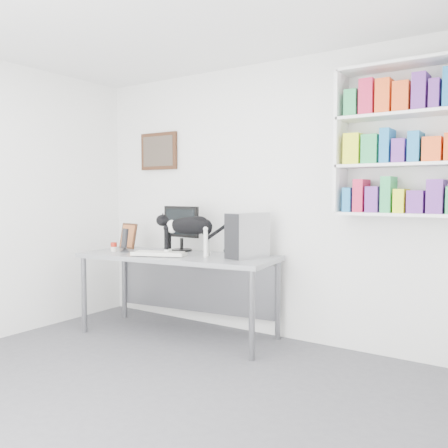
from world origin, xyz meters
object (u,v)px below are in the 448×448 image
(cat, at_px, (189,236))
(keyboard, at_px, (159,254))
(speaker, at_px, (125,240))
(bookshelf, at_px, (400,140))
(monitor, at_px, (182,228))
(pc_tower, at_px, (248,235))
(leaning_print, at_px, (128,235))
(soup_can, at_px, (114,247))
(desk, at_px, (179,295))

(cat, bearing_deg, keyboard, -172.91)
(keyboard, relative_size, speaker, 2.05)
(keyboard, distance_m, cat, 0.34)
(bookshelf, xyz_separation_m, monitor, (-2.15, -0.16, -0.79))
(pc_tower, relative_size, leaning_print, 1.48)
(cat, bearing_deg, soup_can, 168.63)
(monitor, bearing_deg, speaker, -135.00)
(soup_can, bearing_deg, leaning_print, 102.42)
(speaker, bearing_deg, cat, 19.81)
(speaker, bearing_deg, pc_tower, 26.15)
(pc_tower, xyz_separation_m, speaker, (-1.28, -0.33, -0.09))
(desk, relative_size, monitor, 4.09)
(speaker, relative_size, soup_can, 2.70)
(bookshelf, bearing_deg, monitor, -175.84)
(leaning_print, distance_m, cat, 0.96)
(speaker, height_order, cat, cat)
(desk, bearing_deg, soup_can, -173.53)
(speaker, distance_m, cat, 0.76)
(cat, bearing_deg, bookshelf, -6.15)
(monitor, bearing_deg, cat, -39.28)
(monitor, relative_size, pc_tower, 1.13)
(bookshelf, distance_m, cat, 2.06)
(monitor, relative_size, soup_can, 5.11)
(monitor, distance_m, keyboard, 0.48)
(desk, distance_m, pc_tower, 0.95)
(monitor, height_order, cat, monitor)
(keyboard, height_order, pc_tower, pc_tower)
(bookshelf, bearing_deg, pc_tower, -170.30)
(desk, xyz_separation_m, monitor, (-0.15, 0.24, 0.65))
(leaning_print, xyz_separation_m, soup_can, (0.06, -0.27, -0.10))
(soup_can, relative_size, cat, 0.15)
(desk, relative_size, speaker, 7.76)
(monitor, bearing_deg, desk, -55.07)
(pc_tower, bearing_deg, leaning_print, -164.94)
(monitor, distance_m, soup_can, 0.73)
(keyboard, bearing_deg, cat, 5.81)
(pc_tower, bearing_deg, speaker, -153.82)
(pc_tower, height_order, speaker, pc_tower)
(desk, distance_m, speaker, 0.80)
(soup_can, xyz_separation_m, cat, (0.89, 0.13, 0.15))
(soup_can, height_order, cat, cat)
(desk, xyz_separation_m, pc_tower, (0.70, 0.17, 0.62))
(pc_tower, bearing_deg, desk, -154.52)
(soup_can, bearing_deg, cat, 8.43)
(bookshelf, xyz_separation_m, pc_tower, (-1.30, -0.22, -0.82))
(bookshelf, relative_size, monitor, 2.59)
(desk, height_order, keyboard, keyboard)
(speaker, relative_size, leaning_print, 0.88)
(speaker, bearing_deg, monitor, 54.16)
(keyboard, height_order, soup_can, soup_can)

